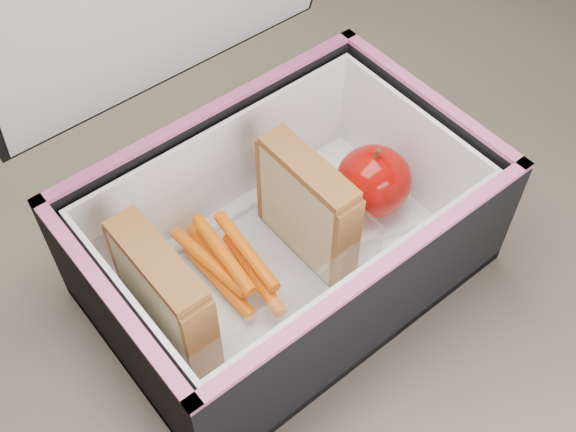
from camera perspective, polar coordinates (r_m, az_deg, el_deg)
name	(u,v)px	position (r m, az deg, el deg)	size (l,w,h in m)	color
kitchen_table	(336,301)	(0.73, 3.82, -6.73)	(1.20, 0.80, 0.75)	brown
lunch_bag	(283,223)	(0.58, -0.43, -0.58)	(0.31, 0.27, 0.31)	black
plastic_tub	(241,263)	(0.58, -3.77, -3.72)	(0.18, 0.13, 0.08)	white
sandwich_left	(165,297)	(0.55, -9.71, -6.34)	(0.03, 0.10, 0.11)	tan
sandwich_right	(307,207)	(0.59, 1.51, 0.72)	(0.03, 0.09, 0.10)	tan
carrot_sticks	(228,264)	(0.60, -4.80, -3.80)	(0.05, 0.12, 0.03)	orange
paper_napkin	(364,205)	(0.66, 6.06, 0.85)	(0.08, 0.08, 0.01)	white
red_apple	(373,181)	(0.63, 6.76, 2.77)	(0.09, 0.09, 0.07)	maroon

